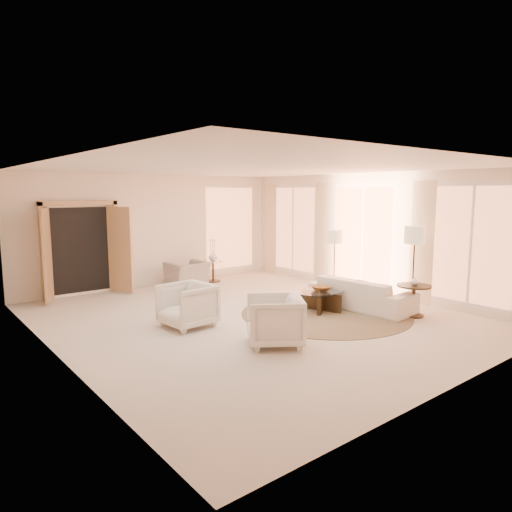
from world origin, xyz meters
TOP-DOWN VIEW (x-y plane):
  - room at (0.00, 0.00)m, footprint 7.04×8.04m
  - windows_right at (3.45, 0.10)m, footprint 0.10×6.40m
  - window_back_corner at (2.30, 3.95)m, footprint 1.70×0.10m
  - curtains_right at (3.40, 1.00)m, footprint 0.06×5.20m
  - french_doors at (-1.90, 3.82)m, footprint 1.95×0.66m
  - area_rug at (1.28, -0.69)m, footprint 3.81×3.81m
  - sofa at (2.15, -0.84)m, footprint 0.98×2.21m
  - armchair_left at (-1.27, 0.25)m, footprint 0.84×0.89m
  - armchair_right at (-0.70, -1.44)m, footprint 1.11×1.12m
  - accent_chair at (0.52, 3.34)m, footprint 0.98×0.67m
  - coffee_table at (1.36, -0.48)m, footprint 1.42×1.42m
  - end_table at (2.46, -1.86)m, footprint 0.64×0.64m
  - side_table at (1.34, 3.40)m, footprint 0.49×0.49m
  - floor_lamp_near at (2.90, 0.55)m, footprint 0.36×0.36m
  - floor_lamp_far at (2.90, -1.54)m, footprint 0.41×0.41m
  - bowl at (1.36, -0.48)m, footprint 0.44×0.44m
  - end_vase at (2.46, -1.86)m, footprint 0.20×0.20m
  - side_vase at (1.34, 3.40)m, footprint 0.30×0.30m

SIDE VIEW (x-z plane):
  - area_rug at x=1.28m, z-range 0.00..0.01m
  - coffee_table at x=1.36m, z-range 0.05..0.47m
  - sofa at x=2.15m, z-range 0.00..0.63m
  - side_table at x=1.34m, z-range 0.06..0.63m
  - accent_chair at x=0.52m, z-range 0.00..0.83m
  - end_table at x=2.46m, z-range 0.11..0.72m
  - armchair_left at x=-1.27m, z-range 0.00..0.85m
  - armchair_right at x=-0.70m, z-range 0.00..0.85m
  - bowl at x=1.36m, z-range 0.42..0.51m
  - end_vase at x=2.46m, z-range 0.60..0.76m
  - side_vase at x=1.34m, z-range 0.56..0.80m
  - french_doors at x=-1.90m, z-range -0.01..2.15m
  - floor_lamp_near at x=2.90m, z-range 0.52..1.99m
  - curtains_right at x=3.40m, z-range 0.00..2.60m
  - windows_right at x=3.45m, z-range 0.15..2.55m
  - window_back_corner at x=2.30m, z-range 0.15..2.55m
  - room at x=0.00m, z-range -0.02..2.81m
  - floor_lamp_far at x=2.90m, z-range 0.59..2.28m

